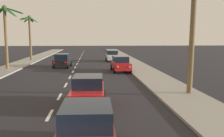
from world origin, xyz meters
TOP-DOWN VIEW (x-y plane):
  - sidewalk_right at (7.80, 20.00)m, footprint 3.20×110.00m
  - lane_markings at (0.46, 19.04)m, footprint 4.28×86.38m
  - sedan_lead_at_stop_bar at (1.90, 2.45)m, footprint 2.02×4.48m
  - sedan_third_in_queue at (1.86, 8.96)m, footprint 2.06×4.49m
  - sedan_oncoming_far at (-1.60, 28.81)m, footprint 2.14×4.52m
  - sedan_parked_nearest_kerb at (5.28, 36.74)m, footprint 1.95×4.45m
  - sedan_parked_mid_kerb at (5.25, 23.87)m, footprint 2.05×4.49m
  - palm_left_third at (-7.70, 26.43)m, footprint 4.17×4.21m
  - palm_left_farthest at (-7.69, 38.66)m, footprint 3.08×3.07m
  - palm_right_second at (8.60, 11.36)m, footprint 3.32×3.16m

SIDE VIEW (x-z plane):
  - lane_markings at x=0.46m, z-range 0.00..0.01m
  - sidewalk_right at x=7.80m, z-range 0.00..0.14m
  - sedan_lead_at_stop_bar at x=1.90m, z-range 0.01..1.69m
  - sedan_third_in_queue at x=1.86m, z-range 0.01..1.69m
  - sedan_oncoming_far at x=-1.60m, z-range 0.01..1.69m
  - sedan_parked_nearest_kerb at x=5.28m, z-range 0.01..1.69m
  - sedan_parked_mid_kerb at x=5.25m, z-range 0.01..1.69m
  - palm_left_farthest at x=-7.69m, z-range 1.55..8.70m
  - palm_left_third at x=-7.70m, z-range 1.87..9.24m
  - palm_right_second at x=8.60m, z-range 1.83..10.24m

